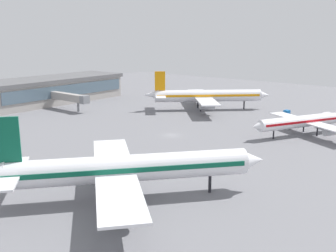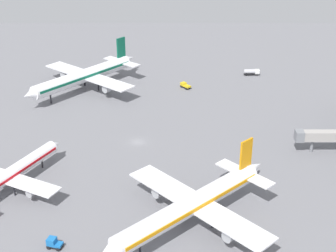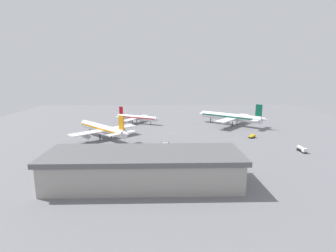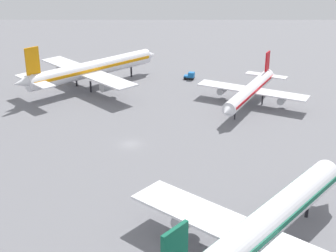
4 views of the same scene
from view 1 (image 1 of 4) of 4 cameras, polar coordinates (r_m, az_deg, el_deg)
name	(u,v)px [view 1 (image 1 of 4)]	position (r m, az deg, el deg)	size (l,w,h in m)	color
ground	(172,135)	(118.39, 0.54, -1.35)	(288.00, 288.00, 0.00)	slate
terminal_building	(53,89)	(182.94, -16.31, 5.10)	(65.43, 22.39, 10.97)	#9E9993
airplane_at_gate	(206,96)	(158.23, 5.58, 4.37)	(38.84, 40.68, 15.41)	white
airplane_taxiing	(124,168)	(72.36, -6.36, -6.12)	(44.08, 39.72, 16.29)	white
airplane_distant	(306,121)	(125.05, 19.27, 0.69)	(35.42, 29.51, 11.68)	white
baggage_tug	(286,113)	(152.18, 16.67, 1.82)	(2.92, 3.59, 2.30)	black
pushback_tractor	(3,158)	(101.92, -22.69, -4.26)	(4.62, 4.23, 1.90)	black
jet_bridge	(69,97)	(161.53, -14.11, 4.05)	(3.12, 22.37, 6.74)	#9E9993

